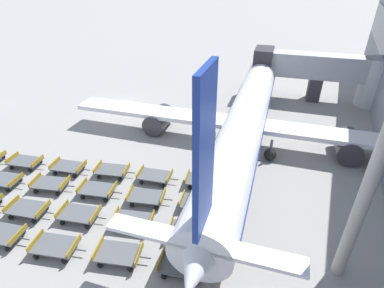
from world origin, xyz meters
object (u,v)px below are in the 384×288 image
Objects in this scene: airplane at (248,115)px; baggage_dolly_row_far_col_b at (25,162)px; baggage_dolly_row_mid_b_col_d at (98,190)px; baggage_dolly_row_far_col_d at (112,170)px; baggage_dolly_row_near_col_f at (183,265)px; baggage_dolly_row_far_col_e at (155,176)px; baggage_dolly_row_mid_a_col_c at (28,209)px; baggage_dolly_row_mid_a_col_f at (190,232)px; baggage_dolly_row_near_col_c at (2,234)px; baggage_dolly_row_near_col_d at (55,246)px; baggage_dolly_row_mid_a_col_e at (133,221)px; baggage_dolly_row_mid_b_col_f at (199,203)px; baggage_dolly_row_mid_b_col_b at (3,180)px; baggage_dolly_row_mid_b_col_c at (51,184)px; baggage_dolly_row_near_col_e at (119,254)px; baggage_dolly_row_mid_b_col_e at (146,197)px; baggage_dolly_row_far_col_c at (69,167)px; baggage_dolly_row_mid_a_col_d at (79,214)px; baggage_dolly_row_far_col_f at (203,181)px.

airplane is 11.77× the size of baggage_dolly_row_far_col_b.
baggage_dolly_row_mid_b_col_d and baggage_dolly_row_far_col_d have the same top height.
baggage_dolly_row_near_col_f is 9.84m from baggage_dolly_row_mid_b_col_d.
baggage_dolly_row_far_col_e is (-5.11, -10.05, -2.39)m from airplane.
airplane is 11.76× the size of baggage_dolly_row_far_col_d.
baggage_dolly_row_mid_a_col_f is (11.66, 2.86, 0.00)m from baggage_dolly_row_mid_a_col_c.
baggage_dolly_row_near_col_c is at bearing -113.76° from baggage_dolly_row_mid_b_col_d.
baggage_dolly_row_near_col_d and baggage_dolly_row_mid_a_col_e have the same top height.
baggage_dolly_row_mid_a_col_e is at bearing -76.55° from baggage_dolly_row_far_col_e.
baggage_dolly_row_mid_a_col_c is 4.99m from baggage_dolly_row_mid_b_col_d.
airplane is 11.91m from baggage_dolly_row_mid_b_col_f.
baggage_dolly_row_mid_b_col_b is at bearing -76.69° from baggage_dolly_row_far_col_b.
baggage_dolly_row_mid_a_col_f is 12.45m from baggage_dolly_row_mid_b_col_c.
baggage_dolly_row_far_col_e is (-1.22, 5.11, 0.00)m from baggage_dolly_row_mid_a_col_e.
baggage_dolly_row_mid_b_col_d is 8.18m from baggage_dolly_row_mid_b_col_f.
baggage_dolly_row_near_col_e is 1.00× the size of baggage_dolly_row_far_col_d.
baggage_dolly_row_near_col_f is 1.00× the size of baggage_dolly_row_mid_b_col_e.
baggage_dolly_row_near_col_d is 8.98m from baggage_dolly_row_far_col_c.
baggage_dolly_row_mid_a_col_d is at bearing -133.64° from baggage_dolly_row_mid_b_col_e.
baggage_dolly_row_far_col_d is 7.93m from baggage_dolly_row_far_col_f.
baggage_dolly_row_near_col_c is 1.00× the size of baggage_dolly_row_mid_a_col_d.
baggage_dolly_row_near_col_e is 14.64m from baggage_dolly_row_far_col_b.
baggage_dolly_row_near_col_c and baggage_dolly_row_mid_a_col_c have the same top height.
baggage_dolly_row_near_col_f is (11.94, 2.72, 0.00)m from baggage_dolly_row_near_col_c.
baggage_dolly_row_near_col_d is 9.98m from baggage_dolly_row_mid_b_col_f.
baggage_dolly_row_mid_b_col_d is at bearing 102.45° from baggage_dolly_row_mid_a_col_d.
baggage_dolly_row_near_col_c is at bearing -78.02° from baggage_dolly_row_far_col_c.
baggage_dolly_row_near_col_c and baggage_dolly_row_far_col_f have the same top height.
baggage_dolly_row_far_col_e is at bearing 58.27° from baggage_dolly_row_near_col_c.
baggage_dolly_row_mid_a_col_f is 1.00× the size of baggage_dolly_row_far_col_c.
baggage_dolly_row_mid_b_col_b is 1.00× the size of baggage_dolly_row_far_col_d.
baggage_dolly_row_mid_a_col_d and baggage_dolly_row_far_col_f have the same top height.
baggage_dolly_row_mid_b_col_c and baggage_dolly_row_far_col_f have the same top height.
baggage_dolly_row_mid_b_col_b is (-16.40, -1.22, 0.00)m from baggage_dolly_row_mid_a_col_f.
baggage_dolly_row_near_col_e is 4.92m from baggage_dolly_row_mid_a_col_d.
baggage_dolly_row_mid_a_col_d and baggage_dolly_row_mid_b_col_f have the same top height.
baggage_dolly_row_far_col_d and baggage_dolly_row_far_col_e have the same top height.
baggage_dolly_row_near_col_e and baggage_dolly_row_far_col_f have the same top height.
baggage_dolly_row_mid_a_col_e is at bearing 158.57° from baggage_dolly_row_near_col_f.
baggage_dolly_row_far_col_e and baggage_dolly_row_far_col_f have the same top height.
baggage_dolly_row_mid_b_col_f is at bearing 4.59° from baggage_dolly_row_far_col_b.
baggage_dolly_row_far_col_f is at bearing 103.46° from baggage_dolly_row_mid_a_col_f.
baggage_dolly_row_near_col_f is at bearing -74.35° from baggage_dolly_row_mid_a_col_f.
baggage_dolly_row_near_col_c is 1.00× the size of baggage_dolly_row_near_col_d.
baggage_dolly_row_far_col_b is at bearing 103.31° from baggage_dolly_row_mid_b_col_b.
baggage_dolly_row_mid_b_col_c is at bearing -80.49° from baggage_dolly_row_far_col_c.
baggage_dolly_row_mid_b_col_b is 1.00× the size of baggage_dolly_row_mid_b_col_c.
baggage_dolly_row_near_col_d and baggage_dolly_row_mid_b_col_d have the same top height.
baggage_dolly_row_near_col_f and baggage_dolly_row_mid_a_col_d have the same top height.
baggage_dolly_row_mid_a_col_d and baggage_dolly_row_far_col_e have the same top height.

